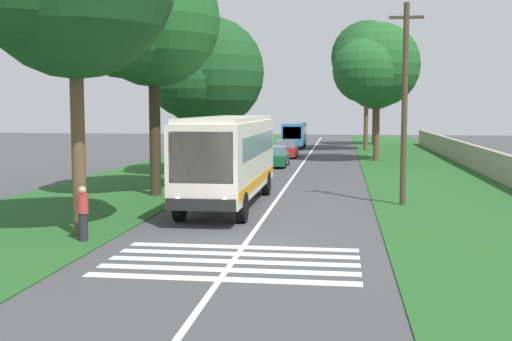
% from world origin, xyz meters
% --- Properties ---
extents(ground, '(160.00, 160.00, 0.00)m').
position_xyz_m(ground, '(0.00, 0.00, 0.00)').
color(ground, '#424244').
extents(grass_verge_left, '(120.00, 8.00, 0.04)m').
position_xyz_m(grass_verge_left, '(15.00, 8.20, 0.02)').
color(grass_verge_left, '#235623').
rests_on(grass_verge_left, ground).
extents(grass_verge_right, '(120.00, 8.00, 0.04)m').
position_xyz_m(grass_verge_right, '(15.00, -8.20, 0.02)').
color(grass_verge_right, '#235623').
rests_on(grass_verge_right, ground).
extents(centre_line, '(110.00, 0.16, 0.01)m').
position_xyz_m(centre_line, '(15.00, 0.00, 0.00)').
color(centre_line, silver).
rests_on(centre_line, ground).
extents(coach_bus, '(11.16, 2.62, 3.73)m').
position_xyz_m(coach_bus, '(7.60, 1.80, 2.15)').
color(coach_bus, silver).
rests_on(coach_bus, ground).
extents(zebra_crossing, '(4.05, 6.80, 0.01)m').
position_xyz_m(zebra_crossing, '(-2.18, 0.00, 0.00)').
color(zebra_crossing, silver).
rests_on(zebra_crossing, ground).
extents(trailing_car_0, '(4.30, 1.78, 1.43)m').
position_xyz_m(trailing_car_0, '(25.77, 1.79, 0.67)').
color(trailing_car_0, '#145933').
rests_on(trailing_car_0, ground).
extents(trailing_car_1, '(4.30, 1.78, 1.43)m').
position_xyz_m(trailing_car_1, '(34.06, 1.70, 0.67)').
color(trailing_car_1, '#B21E1E').
rests_on(trailing_car_1, ground).
extents(trailing_minibus_0, '(6.00, 2.14, 2.53)m').
position_xyz_m(trailing_minibus_0, '(45.94, 1.93, 1.55)').
color(trailing_minibus_0, teal).
rests_on(trailing_minibus_0, ground).
extents(roadside_tree_left_1, '(8.26, 6.82, 9.62)m').
position_xyz_m(roadside_tree_left_1, '(20.26, 5.45, 6.06)').
color(roadside_tree_left_1, '#3D2D1E').
rests_on(roadside_tree_left_1, grass_verge_left).
extents(roadside_tree_left_2, '(7.94, 6.26, 11.14)m').
position_xyz_m(roadside_tree_left_2, '(10.15, 5.95, 7.89)').
color(roadside_tree_left_2, '#3D2D1E').
rests_on(roadside_tree_left_2, grass_verge_left).
extents(roadside_tree_right_0, '(7.03, 5.89, 9.75)m').
position_xyz_m(roadside_tree_right_0, '(53.17, -6.26, 6.67)').
color(roadside_tree_right_0, '#4C3826').
rests_on(roadside_tree_right_0, grass_verge_right).
extents(roadside_tree_right_1, '(8.37, 6.74, 12.21)m').
position_xyz_m(roadside_tree_right_1, '(43.42, -4.91, 8.67)').
color(roadside_tree_right_1, brown).
rests_on(roadside_tree_right_1, grass_verge_right).
extents(roadside_tree_right_2, '(7.80, 6.60, 10.52)m').
position_xyz_m(roadside_tree_right_2, '(31.04, -5.21, 7.15)').
color(roadside_tree_right_2, brown).
rests_on(roadside_tree_right_2, grass_verge_right).
extents(utility_pole, '(0.24, 1.40, 8.36)m').
position_xyz_m(utility_pole, '(8.54, -5.42, 4.36)').
color(utility_pole, '#473828').
rests_on(utility_pole, grass_verge_right).
extents(roadside_wall, '(70.00, 0.40, 1.58)m').
position_xyz_m(roadside_wall, '(20.00, -11.60, 0.83)').
color(roadside_wall, '#9E937F').
rests_on(roadside_wall, grass_verge_right).
extents(pedestrian, '(0.34, 0.34, 1.69)m').
position_xyz_m(pedestrian, '(-0.31, 4.96, 0.91)').
color(pedestrian, '#26262D').
rests_on(pedestrian, grass_verge_left).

